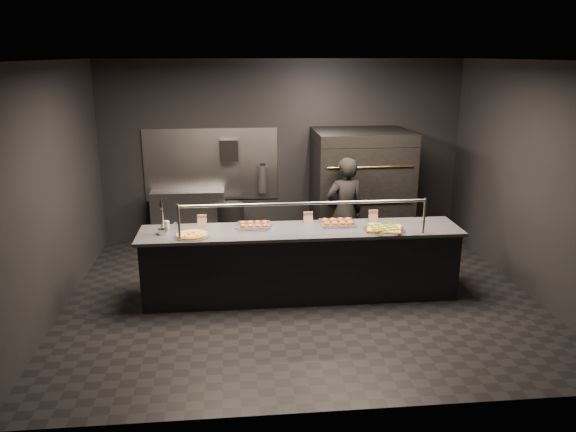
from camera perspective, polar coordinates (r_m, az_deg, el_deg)
The scene contains 15 objects.
room at distance 7.04m, azimuth 1.12°, elevation 3.23°, with size 6.04×6.00×3.00m.
service_counter at distance 7.30m, azimuth 1.31°, elevation -4.76°, with size 4.10×0.78×1.37m.
pizza_oven at distance 9.15m, azimuth 7.36°, elevation 2.74°, with size 1.50×1.23×1.91m.
prep_shelf at distance 9.49m, azimuth -10.06°, elevation -0.12°, with size 1.20×0.35×0.90m, color #99999E.
towel_dispenser at distance 9.28m, azimuth -6.03°, elevation 6.65°, with size 0.30×0.20×0.35m, color black.
fire_extinguisher at distance 9.40m, azimuth -2.58°, elevation 3.80°, with size 0.14×0.14×0.51m.
beer_tap at distance 7.09m, azimuth -12.66°, elevation -0.75°, with size 0.12×0.18×0.48m.
round_pizza at distance 6.98m, azimuth -9.71°, elevation -1.90°, with size 0.45×0.45×0.03m.
slider_tray_a at distance 7.24m, azimuth -3.49°, elevation -0.94°, with size 0.49×0.43×0.07m.
slider_tray_b at distance 7.36m, azimuth 5.05°, elevation -0.67°, with size 0.48×0.37×0.07m.
square_pizza at distance 7.20m, azimuth 9.74°, elevation -1.30°, with size 0.53×0.53×0.05m.
condiment_jar at distance 7.31m, azimuth -11.94°, elevation -0.90°, with size 0.16×0.06×0.10m.
tent_cards at distance 7.39m, azimuth 0.75°, elevation -0.15°, with size 2.39×0.04×0.15m.
trash_bin at distance 9.29m, azimuth -5.81°, elevation -0.88°, with size 0.43×0.43×0.72m, color black.
worker at distance 8.34m, azimuth 5.76°, elevation 0.42°, with size 0.60×0.39×1.64m, color black.
Camera 1 is at (-0.85, -6.76, 3.08)m, focal length 35.00 mm.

